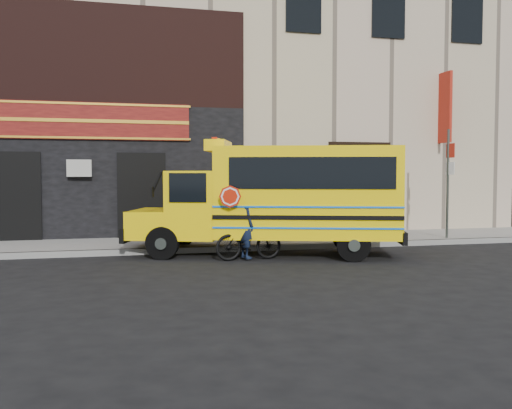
{
  "coord_description": "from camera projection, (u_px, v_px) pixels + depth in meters",
  "views": [
    {
      "loc": [
        -4.01,
        -12.29,
        2.06
      ],
      "look_at": [
        -0.48,
        1.85,
        1.29
      ],
      "focal_mm": 40.0,
      "sensor_mm": 36.0,
      "label": 1
    }
  ],
  "objects": [
    {
      "name": "ground",
      "position": [
        296.0,
        265.0,
        12.99
      ],
      "size": [
        120.0,
        120.0,
        0.0
      ],
      "primitive_type": "plane",
      "color": "black",
      "rests_on": "ground"
    },
    {
      "name": "curb",
      "position": [
        267.0,
        248.0,
        15.5
      ],
      "size": [
        40.0,
        0.2,
        0.15
      ],
      "primitive_type": "cube",
      "color": "gray",
      "rests_on": "ground"
    },
    {
      "name": "sidewalk",
      "position": [
        253.0,
        241.0,
        16.96
      ],
      "size": [
        40.0,
        3.0,
        0.15
      ],
      "primitive_type": "cube",
      "color": "gray",
      "rests_on": "ground"
    },
    {
      "name": "building",
      "position": [
        215.0,
        73.0,
        22.79
      ],
      "size": [
        20.0,
        10.7,
        12.0
      ],
      "color": "#BFA88F",
      "rests_on": "sidewalk"
    },
    {
      "name": "school_bus",
      "position": [
        280.0,
        196.0,
        14.51
      ],
      "size": [
        7.22,
        4.18,
        2.92
      ],
      "color": "black",
      "rests_on": "ground"
    },
    {
      "name": "sign_pole",
      "position": [
        448.0,
        181.0,
        17.18
      ],
      "size": [
        0.12,
        0.29,
        3.43
      ],
      "color": "#3B433D",
      "rests_on": "ground"
    },
    {
      "name": "bicycle",
      "position": [
        249.0,
        239.0,
        13.72
      ],
      "size": [
        1.7,
        0.64,
        1.0
      ],
      "primitive_type": "imported",
      "rotation": [
        0.0,
        0.0,
        1.67
      ],
      "color": "black",
      "rests_on": "ground"
    },
    {
      "name": "cyclist",
      "position": [
        246.0,
        228.0,
        13.67
      ],
      "size": [
        0.49,
        0.64,
        1.57
      ],
      "primitive_type": "imported",
      "rotation": [
        0.0,
        0.0,
        1.79
      ],
      "color": "black",
      "rests_on": "ground"
    }
  ]
}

